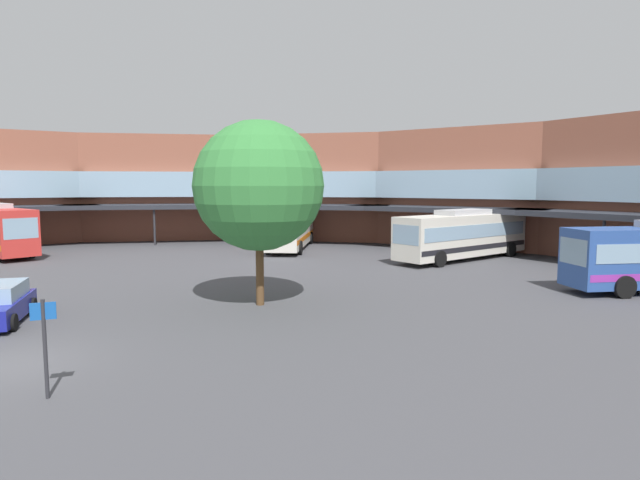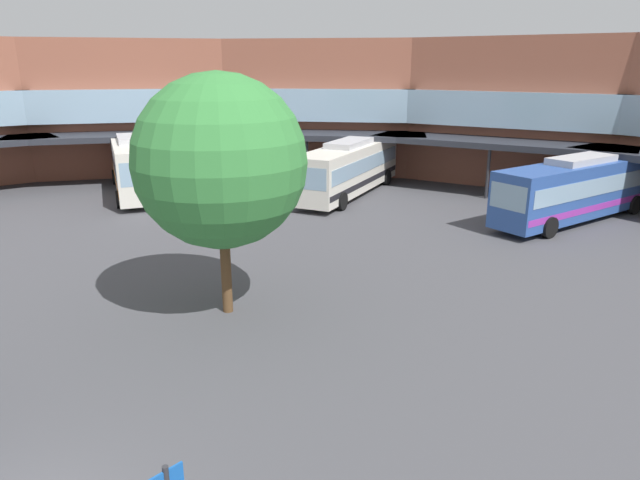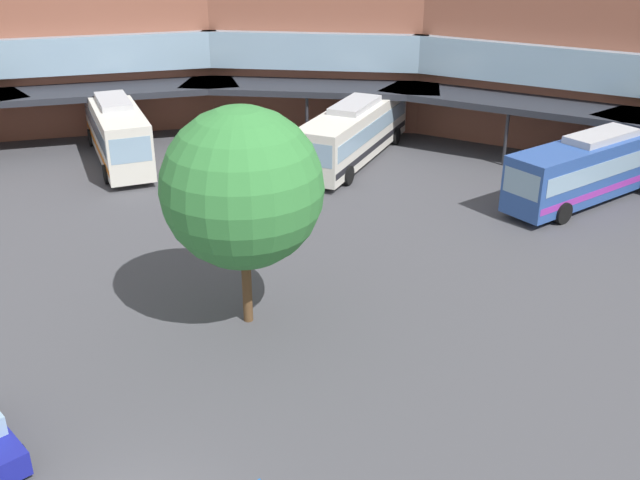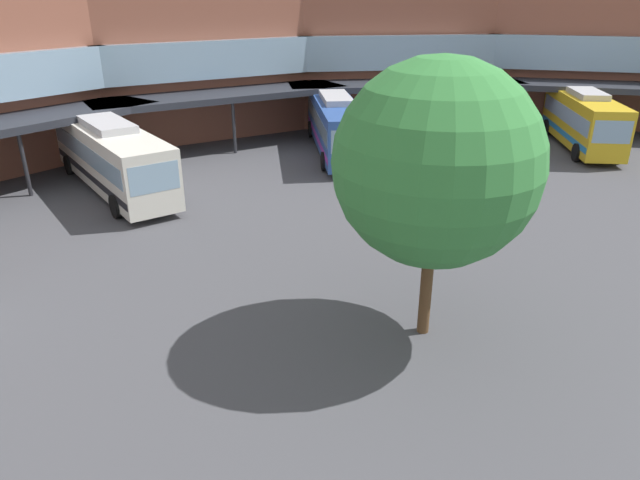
{
  "view_description": "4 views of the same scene",
  "coord_description": "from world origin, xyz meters",
  "px_view_note": "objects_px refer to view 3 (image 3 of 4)",
  "views": [
    {
      "loc": [
        17.62,
        -4.2,
        5.42
      ],
      "look_at": [
        -0.34,
        13.27,
        2.8
      ],
      "focal_mm": 29.83,
      "sensor_mm": 36.0,
      "label": 1
    },
    {
      "loc": [
        8.1,
        -6.15,
        8.47
      ],
      "look_at": [
        0.6,
        15.12,
        1.44
      ],
      "focal_mm": 31.93,
      "sensor_mm": 36.0,
      "label": 2
    },
    {
      "loc": [
        8.89,
        -11.65,
        14.48
      ],
      "look_at": [
        -0.02,
        15.45,
        1.27
      ],
      "focal_mm": 41.21,
      "sensor_mm": 36.0,
      "label": 3
    },
    {
      "loc": [
        -13.67,
        1.06,
        9.79
      ],
      "look_at": [
        -1.04,
        15.31,
        1.4
      ],
      "focal_mm": 32.32,
      "sensor_mm": 36.0,
      "label": 4
    }
  ],
  "objects_px": {
    "bus_2": "(117,130)",
    "bus_3": "(354,131)",
    "plaza_tree": "(242,188)",
    "bus_5": "(597,165)"
  },
  "relations": [
    {
      "from": "bus_2",
      "to": "bus_3",
      "type": "relative_size",
      "value": 0.82
    },
    {
      "from": "plaza_tree",
      "to": "bus_5",
      "type": "bearing_deg",
      "value": 54.33
    },
    {
      "from": "bus_5",
      "to": "plaza_tree",
      "type": "bearing_deg",
      "value": -0.23
    },
    {
      "from": "bus_3",
      "to": "bus_5",
      "type": "distance_m",
      "value": 14.0
    },
    {
      "from": "bus_3",
      "to": "bus_5",
      "type": "relative_size",
      "value": 1.09
    },
    {
      "from": "bus_3",
      "to": "plaza_tree",
      "type": "relative_size",
      "value": 1.5
    },
    {
      "from": "bus_2",
      "to": "bus_5",
      "type": "distance_m",
      "value": 27.54
    },
    {
      "from": "plaza_tree",
      "to": "bus_2",
      "type": "bearing_deg",
      "value": 135.06
    },
    {
      "from": "bus_5",
      "to": "plaza_tree",
      "type": "height_order",
      "value": "plaza_tree"
    },
    {
      "from": "bus_3",
      "to": "bus_5",
      "type": "height_order",
      "value": "bus_3"
    }
  ]
}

